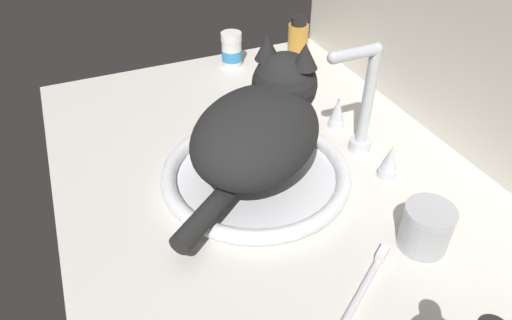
{
  "coord_description": "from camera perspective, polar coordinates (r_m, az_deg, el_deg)",
  "views": [
    {
      "loc": [
        52.54,
        -26.09,
        53.85
      ],
      "look_at": [
        -2.58,
        -2.3,
        7.0
      ],
      "focal_mm": 31.92,
      "sensor_mm": 36.0,
      "label": 1
    }
  ],
  "objects": [
    {
      "name": "sink_basin",
      "position": [
        0.78,
        0.0,
        -1.66
      ],
      "size": [
        32.49,
        32.49,
        2.59
      ],
      "color": "white",
      "rests_on": "countertop"
    },
    {
      "name": "toothbrush",
      "position": [
        0.64,
        13.37,
        -15.35
      ],
      "size": [
        10.27,
        14.58,
        1.7
      ],
      "color": "silver",
      "rests_on": "countertop"
    },
    {
      "name": "faucet",
      "position": [
        0.82,
        13.14,
        5.74
      ],
      "size": [
        20.11,
        11.05,
        21.17
      ],
      "color": "silver",
      "rests_on": "countertop"
    },
    {
      "name": "metal_jar",
      "position": [
        0.7,
        20.54,
        -7.95
      ],
      "size": [
        7.13,
        7.13,
        7.11
      ],
      "color": "#B2B5BA",
      "rests_on": "countertop"
    },
    {
      "name": "backsplash_wall",
      "position": [
        0.9,
        24.31,
        9.84
      ],
      "size": [
        103.59,
        2.4,
        32.79
      ],
      "primitive_type": "cube",
      "color": "silver",
      "rests_on": "ground"
    },
    {
      "name": "cat",
      "position": [
        0.74,
        0.84,
        4.57
      ],
      "size": [
        30.67,
        33.99,
        18.95
      ],
      "color": "black",
      "rests_on": "sink_basin"
    },
    {
      "name": "amber_bottle",
      "position": [
        1.1,
        5.22,
        14.0
      ],
      "size": [
        4.75,
        4.75,
        13.35
      ],
      "color": "gold",
      "rests_on": "countertop"
    },
    {
      "name": "pill_bottle",
      "position": [
        1.14,
        -3.07,
        13.55
      ],
      "size": [
        5.01,
        5.01,
        8.35
      ],
      "color": "white",
      "rests_on": "countertop"
    },
    {
      "name": "countertop",
      "position": [
        0.79,
        2.29,
        -3.82
      ],
      "size": [
        103.59,
        69.99,
        3.0
      ],
      "primitive_type": "cube",
      "color": "silver",
      "rests_on": "ground"
    }
  ]
}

